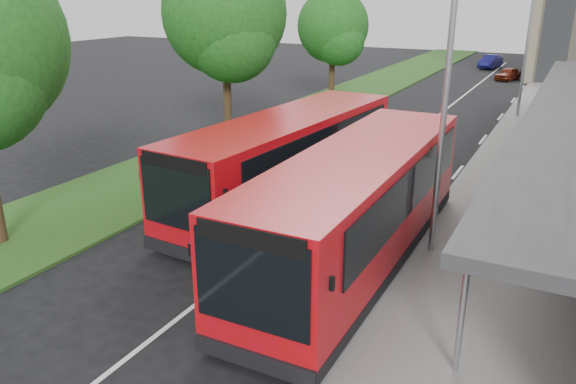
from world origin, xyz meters
name	(u,v)px	position (x,y,z in m)	size (l,w,h in m)	color
ground	(263,252)	(0.00, 0.00, 0.00)	(120.00, 120.00, 0.00)	black
pavement	(549,127)	(6.00, 20.00, 0.07)	(5.00, 80.00, 0.15)	gray
grass_verge	(325,106)	(-7.00, 20.00, 0.05)	(5.00, 80.00, 0.10)	#214917
lane_centre_line	(411,136)	(0.00, 15.00, 0.01)	(0.12, 70.00, 0.01)	silver
kerb_dashes	(492,127)	(3.30, 19.00, 0.01)	(0.12, 56.00, 0.01)	silver
tree_mid	(225,22)	(-7.01, 9.05, 5.62)	(5.41, 5.41, 8.70)	#342414
tree_far	(333,31)	(-7.01, 21.05, 4.58)	(4.44, 4.44, 7.09)	#342414
lamp_post_near	(443,83)	(4.12, 2.00, 4.72)	(1.44, 0.28, 8.00)	#95989D
lamp_post_far	(527,33)	(4.12, 22.00, 4.72)	(1.44, 0.28, 8.00)	#95989D
bus_main	(358,207)	(2.52, 0.62, 1.59)	(2.98, 10.99, 3.10)	#B60C09
bus_second	(288,161)	(-1.11, 3.60, 1.57)	(3.57, 10.97, 3.06)	#B60C09
litter_bin	(536,158)	(6.04, 11.32, 0.63)	(0.53, 0.53, 0.96)	#3C2918
bollard	(532,124)	(5.35, 17.42, 0.69)	(0.17, 0.17, 1.07)	yellow
car_near	(508,74)	(1.73, 37.41, 0.51)	(1.21, 3.02, 1.03)	#611B0D
car_far	(491,62)	(-0.78, 44.72, 0.61)	(1.30, 3.72, 1.22)	navy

